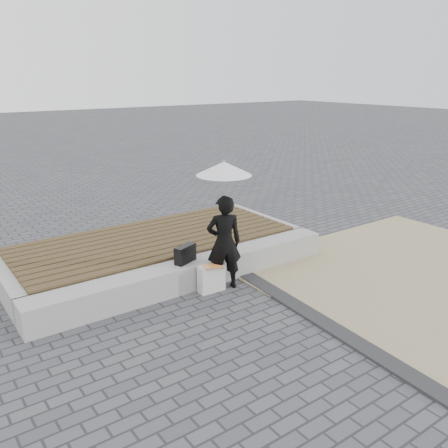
# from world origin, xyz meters

# --- Properties ---
(ground) EXTENTS (80.00, 80.00, 0.00)m
(ground) POSITION_xyz_m (0.00, 0.00, 0.00)
(ground) COLOR #4D4C51
(ground) RESTS_ON ground
(terrazzo_zone) EXTENTS (5.00, 5.00, 0.02)m
(terrazzo_zone) POSITION_xyz_m (3.20, -0.50, 0.01)
(terrazzo_zone) COLOR tan
(terrazzo_zone) RESTS_ON ground
(edging_band) EXTENTS (0.61, 5.20, 0.04)m
(edging_band) POSITION_xyz_m (0.75, -0.50, 0.02)
(edging_band) COLOR #2A2A2D
(edging_band) RESTS_ON ground
(seating_ledge) EXTENTS (5.00, 0.45, 0.40)m
(seating_ledge) POSITION_xyz_m (0.00, 1.60, 0.20)
(seating_ledge) COLOR #ADADA7
(seating_ledge) RESTS_ON ground
(timber_platform) EXTENTS (5.00, 2.00, 0.40)m
(timber_platform) POSITION_xyz_m (0.00, 2.80, 0.20)
(timber_platform) COLOR #ADACA7
(timber_platform) RESTS_ON ground
(timber_decking) EXTENTS (4.60, 2.00, 0.04)m
(timber_decking) POSITION_xyz_m (0.00, 2.80, 0.42)
(timber_decking) COLOR brown
(timber_decking) RESTS_ON timber_platform
(woman) EXTENTS (0.61, 0.52, 1.43)m
(woman) POSITION_xyz_m (0.36, 1.26, 0.71)
(woman) COLOR black
(woman) RESTS_ON ground
(parasol) EXTENTS (0.79, 0.79, 1.01)m
(parasol) POSITION_xyz_m (0.36, 1.26, 1.82)
(parasol) COLOR #BABABF
(parasol) RESTS_ON ground
(handbag) EXTENTS (0.40, 0.25, 0.26)m
(handbag) POSITION_xyz_m (-0.10, 1.61, 0.53)
(handbag) COLOR black
(handbag) RESTS_ON seating_ledge
(canvas_tote) EXTENTS (0.40, 0.18, 0.42)m
(canvas_tote) POSITION_xyz_m (0.13, 1.26, 0.21)
(canvas_tote) COLOR silver
(canvas_tote) RESTS_ON ground
(magazine) EXTENTS (0.33, 0.29, 0.01)m
(magazine) POSITION_xyz_m (0.13, 1.21, 0.42)
(magazine) COLOR #F3384B
(magazine) RESTS_ON canvas_tote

